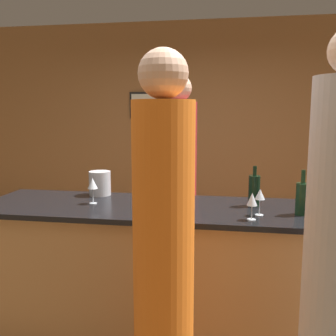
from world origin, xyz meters
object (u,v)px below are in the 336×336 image
Objects in this scene: wine_bottle_1 at (254,190)px; wine_bottle_2 at (174,196)px; guest_1 at (164,268)px; ice_bucket at (100,183)px; bartender at (178,195)px; wine_bottle_0 at (302,198)px.

wine_bottle_2 is at bearing -153.39° from wine_bottle_1.
ice_bucket is (-0.69, 1.06, 0.19)m from guest_1.
wine_bottle_2 is 0.77m from ice_bucket.
bartender is 6.95× the size of wine_bottle_0.
wine_bottle_0 is 1.48m from ice_bucket.
guest_1 is (0.14, -1.56, -0.01)m from bartender.
guest_1 is 6.82× the size of wine_bottle_0.
wine_bottle_2 is (-0.52, -0.26, 0.00)m from wine_bottle_1.
bartender is 7.13× the size of wine_bottle_1.
guest_1 is 10.42× the size of ice_bucket.
wine_bottle_0 is 1.53× the size of ice_bucket.
ice_bucket is (-1.16, 0.16, -0.02)m from wine_bottle_1.
wine_bottle_0 is (0.90, -0.83, 0.19)m from bartender.
wine_bottle_0 is 0.99× the size of wine_bottle_2.
wine_bottle_0 is at bearing -13.18° from ice_bucket.
wine_bottle_2 is 1.54× the size of ice_bucket.
wine_bottle_1 is at bearing -7.87° from ice_bucket.
guest_1 reaches higher than ice_bucket.
wine_bottle_1 is 0.96× the size of wine_bottle_2.
bartender reaches higher than guest_1.
wine_bottle_1 is 1.17m from ice_bucket.
bartender reaches higher than wine_bottle_1.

